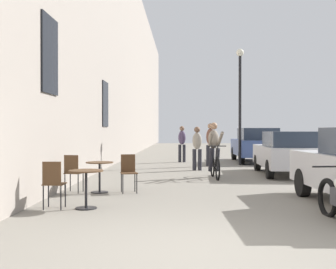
{
  "coord_description": "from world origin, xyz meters",
  "views": [
    {
      "loc": [
        -0.29,
        -5.13,
        1.46
      ],
      "look_at": [
        -0.98,
        15.87,
        1.26
      ],
      "focal_mm": 45.79,
      "sensor_mm": 36.0,
      "label": 1
    }
  ],
  "objects_px": {
    "cafe_table_near": "(86,181)",
    "cyclist_on_bicycle": "(214,152)",
    "pedestrian_mid": "(210,142)",
    "parked_car_second": "(287,152)",
    "street_lamp": "(240,91)",
    "pedestrian_near": "(197,146)",
    "cafe_table_mid": "(100,170)",
    "cafe_chair_mid_toward_street": "(129,170)",
    "cafe_chair_near_toward_street": "(53,181)",
    "parked_car_third": "(256,144)",
    "cafe_chair_mid_toward_wall": "(73,171)",
    "pedestrian_far": "(182,142)"
  },
  "relations": [
    {
      "from": "cafe_chair_near_toward_street",
      "to": "pedestrian_near",
      "type": "height_order",
      "value": "pedestrian_near"
    },
    {
      "from": "cafe_chair_mid_toward_street",
      "to": "parked_car_second",
      "type": "xyz_separation_m",
      "value": [
        4.71,
        4.11,
        0.22
      ]
    },
    {
      "from": "parked_car_second",
      "to": "parked_car_third",
      "type": "bearing_deg",
      "value": 90.35
    },
    {
      "from": "cafe_chair_mid_toward_wall",
      "to": "pedestrian_mid",
      "type": "xyz_separation_m",
      "value": [
        3.71,
        7.57,
        0.47
      ]
    },
    {
      "from": "cafe_chair_mid_toward_street",
      "to": "parked_car_third",
      "type": "relative_size",
      "value": 0.2
    },
    {
      "from": "cyclist_on_bicycle",
      "to": "pedestrian_near",
      "type": "distance_m",
      "value": 2.48
    },
    {
      "from": "cafe_chair_near_toward_street",
      "to": "street_lamp",
      "type": "distance_m",
      "value": 11.66
    },
    {
      "from": "cafe_chair_near_toward_street",
      "to": "pedestrian_near",
      "type": "relative_size",
      "value": 0.56
    },
    {
      "from": "street_lamp",
      "to": "pedestrian_near",
      "type": "bearing_deg",
      "value": -127.63
    },
    {
      "from": "cafe_table_near",
      "to": "cafe_table_mid",
      "type": "bearing_deg",
      "value": 94.07
    },
    {
      "from": "cafe_chair_near_toward_street",
      "to": "cyclist_on_bicycle",
      "type": "xyz_separation_m",
      "value": [
        3.38,
        5.4,
        0.29
      ]
    },
    {
      "from": "pedestrian_near",
      "to": "parked_car_second",
      "type": "bearing_deg",
      "value": -27.5
    },
    {
      "from": "street_lamp",
      "to": "parked_car_third",
      "type": "bearing_deg",
      "value": 60.95
    },
    {
      "from": "cafe_chair_mid_toward_street",
      "to": "pedestrian_near",
      "type": "distance_m",
      "value": 5.92
    },
    {
      "from": "cafe_table_mid",
      "to": "cafe_chair_mid_toward_street",
      "type": "distance_m",
      "value": 0.68
    },
    {
      "from": "pedestrian_mid",
      "to": "pedestrian_far",
      "type": "bearing_deg",
      "value": 117.46
    },
    {
      "from": "parked_car_third",
      "to": "cyclist_on_bicycle",
      "type": "bearing_deg",
      "value": -109.99
    },
    {
      "from": "cafe_table_mid",
      "to": "pedestrian_mid",
      "type": "relative_size",
      "value": 0.41
    },
    {
      "from": "cafe_table_mid",
      "to": "pedestrian_far",
      "type": "distance_m",
      "value": 9.92
    },
    {
      "from": "cafe_chair_mid_toward_street",
      "to": "parked_car_third",
      "type": "xyz_separation_m",
      "value": [
        4.67,
        9.81,
        0.3
      ]
    },
    {
      "from": "parked_car_second",
      "to": "parked_car_third",
      "type": "height_order",
      "value": "parked_car_third"
    },
    {
      "from": "parked_car_third",
      "to": "street_lamp",
      "type": "bearing_deg",
      "value": -119.05
    },
    {
      "from": "cafe_chair_near_toward_street",
      "to": "street_lamp",
      "type": "xyz_separation_m",
      "value": [
        4.83,
        10.29,
        2.59
      ]
    },
    {
      "from": "cafe_chair_mid_toward_wall",
      "to": "parked_car_third",
      "type": "height_order",
      "value": "parked_car_third"
    },
    {
      "from": "cafe_chair_near_toward_street",
      "to": "pedestrian_mid",
      "type": "distance_m",
      "value": 10.29
    },
    {
      "from": "cafe_chair_mid_toward_street",
      "to": "cafe_chair_near_toward_street",
      "type": "bearing_deg",
      "value": -116.78
    },
    {
      "from": "cafe_chair_mid_toward_street",
      "to": "cafe_chair_mid_toward_wall",
      "type": "distance_m",
      "value": 1.3
    },
    {
      "from": "cafe_chair_mid_toward_street",
      "to": "pedestrian_mid",
      "type": "relative_size",
      "value": 0.51
    },
    {
      "from": "pedestrian_mid",
      "to": "pedestrian_far",
      "type": "height_order",
      "value": "pedestrian_mid"
    },
    {
      "from": "cafe_chair_mid_toward_street",
      "to": "cyclist_on_bicycle",
      "type": "bearing_deg",
      "value": 54.59
    },
    {
      "from": "parked_car_third",
      "to": "cafe_chair_mid_toward_wall",
      "type": "bearing_deg",
      "value": -120.9
    },
    {
      "from": "cafe_table_mid",
      "to": "pedestrian_near",
      "type": "relative_size",
      "value": 0.45
    },
    {
      "from": "parked_car_third",
      "to": "parked_car_second",
      "type": "bearing_deg",
      "value": -89.65
    },
    {
      "from": "pedestrian_far",
      "to": "cyclist_on_bicycle",
      "type": "bearing_deg",
      "value": -81.21
    },
    {
      "from": "cafe_chair_mid_toward_wall",
      "to": "cyclist_on_bicycle",
      "type": "xyz_separation_m",
      "value": [
        3.55,
        3.33,
        0.29
      ]
    },
    {
      "from": "pedestrian_far",
      "to": "parked_car_third",
      "type": "distance_m",
      "value": 3.42
    },
    {
      "from": "pedestrian_mid",
      "to": "cafe_table_mid",
      "type": "bearing_deg",
      "value": -112.43
    },
    {
      "from": "cafe_chair_mid_toward_street",
      "to": "pedestrian_far",
      "type": "distance_m",
      "value": 9.74
    },
    {
      "from": "cafe_chair_mid_toward_wall",
      "to": "street_lamp",
      "type": "height_order",
      "value": "street_lamp"
    },
    {
      "from": "cafe_table_near",
      "to": "cyclist_on_bicycle",
      "type": "xyz_separation_m",
      "value": [
        2.79,
        5.33,
        0.29
      ]
    },
    {
      "from": "pedestrian_near",
      "to": "parked_car_second",
      "type": "distance_m",
      "value": 3.27
    },
    {
      "from": "cafe_table_mid",
      "to": "pedestrian_near",
      "type": "bearing_deg",
      "value": 66.36
    },
    {
      "from": "cafe_chair_near_toward_street",
      "to": "parked_car_third",
      "type": "distance_m",
      "value": 13.36
    },
    {
      "from": "pedestrian_near",
      "to": "pedestrian_far",
      "type": "height_order",
      "value": "pedestrian_far"
    },
    {
      "from": "pedestrian_far",
      "to": "street_lamp",
      "type": "distance_m",
      "value": 3.63
    },
    {
      "from": "pedestrian_mid",
      "to": "pedestrian_far",
      "type": "xyz_separation_m",
      "value": [
        -1.16,
        2.23,
        -0.05
      ]
    },
    {
      "from": "pedestrian_mid",
      "to": "parked_car_second",
      "type": "bearing_deg",
      "value": -55.34
    },
    {
      "from": "pedestrian_far",
      "to": "pedestrian_near",
      "type": "bearing_deg",
      "value": -82.18
    },
    {
      "from": "parked_car_second",
      "to": "parked_car_third",
      "type": "relative_size",
      "value": 0.92
    },
    {
      "from": "pedestrian_far",
      "to": "cafe_chair_near_toward_street",
      "type": "bearing_deg",
      "value": -101.35
    }
  ]
}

